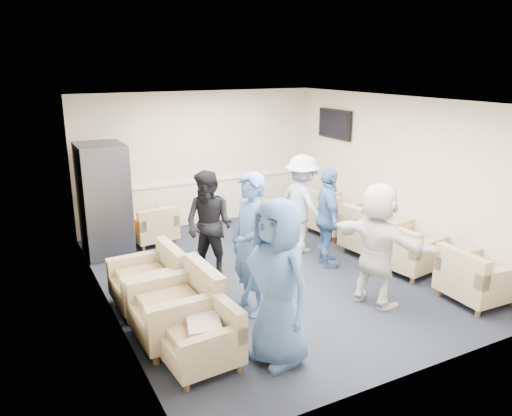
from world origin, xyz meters
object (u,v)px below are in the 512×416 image
armchair_right_far (333,215)px  person_front_right (378,245)px  armchair_right_near (475,279)px  armchair_right_midfar (373,234)px  armchair_corner (153,227)px  person_back_left (209,225)px  vending_machine (104,200)px  person_mid_left (250,245)px  armchair_left_near (205,340)px  person_back_right (302,204)px  armchair_right_midnear (407,252)px  person_front_left (277,283)px  armchair_left_far (151,282)px  armchair_left_mid (180,310)px  person_mid_right (328,218)px

armchair_right_far → person_front_right: (-1.23, -2.68, 0.49)m
armchair_right_near → armchair_right_far: size_ratio=0.83×
armchair_right_midfar → armchair_right_near: bearing=176.0°
armchair_right_far → armchair_corner: bearing=63.7°
armchair_right_far → person_back_left: 3.05m
vending_machine → person_front_right: 4.66m
armchair_right_far → person_mid_left: size_ratio=0.55×
armchair_right_near → person_back_left: (-2.93, 2.50, 0.50)m
armchair_right_midfar → armchair_right_far: armchair_right_midfar is taller
armchair_left_near → person_back_right: person_back_right is taller
person_mid_left → person_front_right: person_mid_left is taller
armchair_right_midnear → armchair_corner: size_ratio=1.14×
armchair_left_near → armchair_right_near: 3.91m
armchair_right_midfar → armchair_corner: armchair_right_midfar is taller
armchair_right_near → person_front_left: (-3.15, 0.04, 0.61)m
armchair_right_midnear → armchair_right_far: bearing=-10.7°
armchair_left_near → armchair_right_near: bearing=81.2°
vending_machine → person_back_left: vending_machine is taller
person_mid_left → armchair_right_midfar: bearing=98.2°
armchair_left_far → armchair_right_midfar: (3.94, 0.07, 0.03)m
armchair_right_far → person_front_right: bearing=147.5°
person_front_right → vending_machine: bearing=21.7°
armchair_right_midfar → person_back_right: person_back_right is taller
armchair_corner → person_mid_left: 3.27m
person_front_left → armchair_left_near: bearing=-122.7°
armchair_right_near → armchair_corner: bearing=39.0°
armchair_left_mid → person_back_left: person_back_left is taller
armchair_left_mid → armchair_right_midnear: size_ratio=0.99×
vending_machine → person_mid_left: 3.32m
armchair_corner → person_front_left: size_ratio=0.45×
armchair_left_mid → armchair_right_far: bearing=118.7°
person_mid_left → armchair_left_far: bearing=-133.5°
person_mid_right → armchair_right_midfar: bearing=-69.7°
armchair_right_far → person_mid_right: (-1.03, -1.25, 0.45)m
person_mid_left → person_back_right: bearing=122.6°
armchair_left_far → person_back_left: person_back_left is taller
armchair_right_near → armchair_left_mid: bearing=78.2°
armchair_right_far → person_back_right: person_back_right is taller
vending_machine → armchair_left_far: bearing=-87.0°
armchair_left_far → person_front_right: size_ratio=0.52×
armchair_left_far → person_front_right: bearing=61.4°
person_mid_left → armchair_corner: bearing=178.4°
armchair_right_midfar → vending_machine: size_ratio=0.53×
armchair_left_mid → person_mid_left: bearing=100.0°
armchair_right_near → person_mid_right: bearing=29.5°
armchair_left_far → person_front_left: (0.86, -1.94, 0.60)m
vending_machine → armchair_right_midnear: bearing=-37.1°
vending_machine → person_front_left: size_ratio=1.02×
armchair_left_mid → armchair_right_midnear: 3.87m
armchair_right_near → person_back_left: bearing=51.7°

